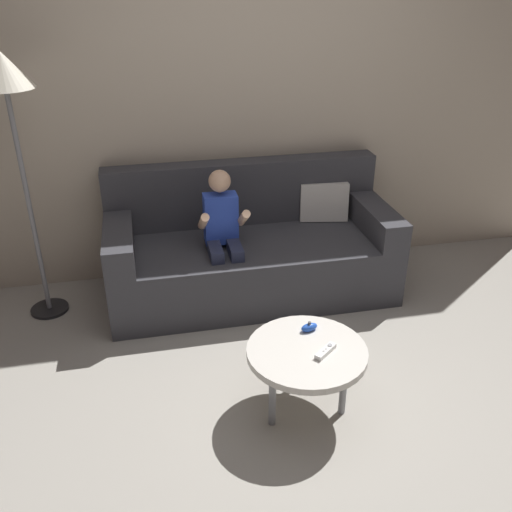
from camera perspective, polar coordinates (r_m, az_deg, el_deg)
The scene contains 8 objects.
ground_plane at distance 2.92m, azimuth 6.36°, elevation -16.78°, with size 9.66×9.66×0.00m, color #9E998E.
wall_back at distance 3.90m, azimuth -1.00°, elevation 15.89°, with size 4.83×0.05×2.50m, color #B2A38E.
couch at distance 3.84m, azimuth -0.52°, elevation 0.58°, with size 1.89×0.80×0.84m.
person_seated_on_couch at distance 3.55m, azimuth -3.35°, elevation 2.28°, with size 0.30×0.37×0.91m.
coffee_table at distance 2.78m, azimuth 5.14°, elevation -9.95°, with size 0.59×0.59×0.38m.
game_remote_white_near_edge at distance 2.73m, azimuth 7.06°, elevation -9.54°, with size 0.13×0.12×0.03m.
nunchuk_blue at distance 2.87m, azimuth 5.42°, elevation -7.19°, with size 0.10×0.06×0.05m.
floor_lamp at distance 3.47m, azimuth -23.94°, elevation 14.92°, with size 0.32×0.32×1.63m.
Camera 1 is at (-0.74, -1.97, 2.02)m, focal length 39.49 mm.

